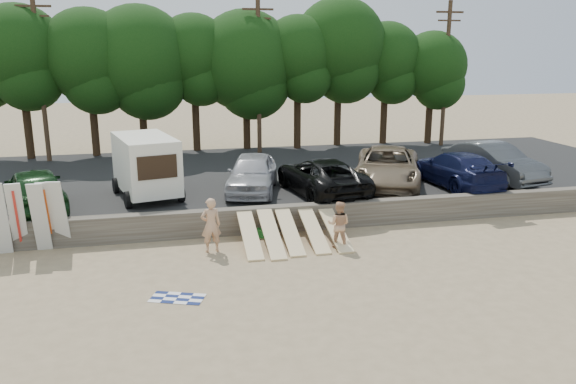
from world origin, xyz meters
The scene contains 27 objects.
ground centered at (0.00, 0.00, 0.00)m, with size 120.00×120.00×0.00m, color tan.
seawall centered at (0.00, 3.00, 0.50)m, with size 44.00×0.50×1.00m, color #6B6356.
parking_lot centered at (0.00, 10.50, 0.35)m, with size 44.00×14.50×0.70m, color #282828.
treeline centered at (-1.12, 17.40, 6.47)m, with size 32.17×6.25×9.28m.
utility_poles centered at (2.00, 16.00, 5.43)m, with size 25.80×0.26×9.00m.
box_trailer centered at (-4.43, 6.57, 2.16)m, with size 3.08×4.46×2.61m.
car_1 centered at (-8.61, 5.44, 1.56)m, with size 2.02×5.03×1.71m, color #123214.
car_2 centered at (0.06, 6.54, 1.54)m, with size 1.98×4.93×1.68m, color #AFAEB4.
car_3 centered at (2.93, 5.58, 1.48)m, with size 2.59×5.61×1.56m, color black.
car_4 centered at (6.32, 6.43, 1.56)m, with size 2.84×6.17×1.71m, color #7D684F.
car_5 centered at (9.31, 5.61, 1.49)m, with size 2.23×5.47×1.59m, color #0E1234.
car_6 centered at (11.60, 6.24, 1.59)m, with size 1.87×5.37×1.77m, color #46494A.
surfboard_upright_1 centered at (-9.15, 2.44, 1.28)m, with size 0.50×0.06×2.60m, color silver.
surfboard_upright_2 centered at (-8.64, 2.58, 1.26)m, with size 0.50×0.06×2.60m, color silver.
surfboard_upright_3 centered at (-7.90, 2.42, 1.26)m, with size 0.50×0.06×2.60m, color silver.
surfboard_upright_4 centered at (-7.66, 2.62, 1.26)m, with size 0.50×0.06×2.60m, color silver.
surfboard_upright_5 centered at (-7.30, 2.58, 1.27)m, with size 0.50×0.06×2.60m, color silver.
surfboard_low_0 centered at (-0.86, 1.43, 0.49)m, with size 0.56×3.00×0.07m, color beige.
surfboard_low_1 centered at (-0.11, 1.31, 0.49)m, with size 0.56×3.00×0.07m, color beige.
surfboard_low_2 centered at (0.59, 1.49, 0.50)m, with size 0.56×3.00×0.07m, color beige.
surfboard_low_3 centered at (1.48, 1.51, 0.48)m, with size 0.56×3.00×0.07m, color beige.
surfboard_low_4 centered at (2.30, 1.48, 0.44)m, with size 0.56×3.00×0.07m, color beige.
beachgoer_a centered at (-2.22, 1.28, 0.96)m, with size 0.70×0.46×1.92m, color tan.
beachgoer_b centered at (2.20, 0.75, 0.84)m, with size 0.81×0.64×1.68m, color tan.
cooler centered at (-0.27, 2.40, 0.16)m, with size 0.38×0.30×0.32m, color #24852F.
gear_bag centered at (0.74, 2.40, 0.11)m, with size 0.30×0.25×0.22m, color #D55B19.
beach_towel centered at (-3.50, -2.29, 0.01)m, with size 1.50×1.50×0.00m, color white.
Camera 1 is at (-3.61, -17.19, 6.84)m, focal length 35.00 mm.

